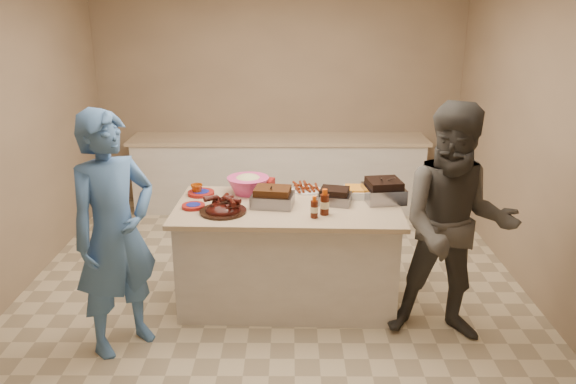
{
  "coord_description": "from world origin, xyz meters",
  "views": [
    {
      "loc": [
        0.15,
        -4.47,
        2.45
      ],
      "look_at": [
        0.13,
        -0.09,
        0.97
      ],
      "focal_mm": 35.0,
      "sensor_mm": 36.0,
      "label": 1
    }
  ],
  "objects_px": {
    "mustard_bottle": "(263,200)",
    "plastic_cup": "(197,195)",
    "rib_platter": "(223,212)",
    "bbq_bottle_a": "(314,217)",
    "roasting_pan": "(383,201)",
    "guest_gray": "(444,334)",
    "guest_blue": "(127,343)",
    "bbq_bottle_b": "(324,214)",
    "island": "(288,299)",
    "coleslaw_bowl": "(248,193)"
  },
  "relations": [
    {
      "from": "mustard_bottle",
      "to": "plastic_cup",
      "type": "distance_m",
      "value": 0.6
    },
    {
      "from": "roasting_pan",
      "to": "mustard_bottle",
      "type": "relative_size",
      "value": 2.75
    },
    {
      "from": "plastic_cup",
      "to": "guest_blue",
      "type": "distance_m",
      "value": 1.35
    },
    {
      "from": "island",
      "to": "mustard_bottle",
      "type": "xyz_separation_m",
      "value": [
        -0.21,
        0.13,
        0.87
      ]
    },
    {
      "from": "coleslaw_bowl",
      "to": "bbq_bottle_a",
      "type": "bearing_deg",
      "value": -46.33
    },
    {
      "from": "mustard_bottle",
      "to": "guest_gray",
      "type": "distance_m",
      "value": 1.8
    },
    {
      "from": "rib_platter",
      "to": "plastic_cup",
      "type": "relative_size",
      "value": 3.68
    },
    {
      "from": "island",
      "to": "plastic_cup",
      "type": "relative_size",
      "value": 18.1
    },
    {
      "from": "guest_blue",
      "to": "guest_gray",
      "type": "height_order",
      "value": "guest_gray"
    },
    {
      "from": "coleslaw_bowl",
      "to": "bbq_bottle_b",
      "type": "distance_m",
      "value": 0.82
    },
    {
      "from": "coleslaw_bowl",
      "to": "bbq_bottle_b",
      "type": "height_order",
      "value": "coleslaw_bowl"
    },
    {
      "from": "rib_platter",
      "to": "bbq_bottle_a",
      "type": "height_order",
      "value": "bbq_bottle_a"
    },
    {
      "from": "island",
      "to": "bbq_bottle_b",
      "type": "height_order",
      "value": "bbq_bottle_b"
    },
    {
      "from": "plastic_cup",
      "to": "guest_blue",
      "type": "bearing_deg",
      "value": -114.74
    },
    {
      "from": "bbq_bottle_b",
      "to": "bbq_bottle_a",
      "type": "bearing_deg",
      "value": -140.7
    },
    {
      "from": "roasting_pan",
      "to": "mustard_bottle",
      "type": "height_order",
      "value": "roasting_pan"
    },
    {
      "from": "mustard_bottle",
      "to": "guest_gray",
      "type": "xyz_separation_m",
      "value": [
        1.44,
        -0.66,
        -0.87
      ]
    },
    {
      "from": "bbq_bottle_b",
      "to": "guest_blue",
      "type": "bearing_deg",
      "value": -162.86
    },
    {
      "from": "mustard_bottle",
      "to": "rib_platter",
      "type": "bearing_deg",
      "value": -136.38
    },
    {
      "from": "coleslaw_bowl",
      "to": "mustard_bottle",
      "type": "relative_size",
      "value": 3.18
    },
    {
      "from": "bbq_bottle_b",
      "to": "guest_blue",
      "type": "xyz_separation_m",
      "value": [
        -1.51,
        -0.47,
        -0.87
      ]
    },
    {
      "from": "bbq_bottle_b",
      "to": "rib_platter",
      "type": "bearing_deg",
      "value": 177.13
    },
    {
      "from": "guest_blue",
      "to": "bbq_bottle_b",
      "type": "bearing_deg",
      "value": -29.94
    },
    {
      "from": "mustard_bottle",
      "to": "bbq_bottle_a",
      "type": "bearing_deg",
      "value": -43.72
    },
    {
      "from": "bbq_bottle_a",
      "to": "guest_gray",
      "type": "relative_size",
      "value": 0.1
    },
    {
      "from": "mustard_bottle",
      "to": "guest_gray",
      "type": "height_order",
      "value": "mustard_bottle"
    },
    {
      "from": "bbq_bottle_a",
      "to": "roasting_pan",
      "type": "bearing_deg",
      "value": 33.66
    },
    {
      "from": "roasting_pan",
      "to": "guest_blue",
      "type": "xyz_separation_m",
      "value": [
        -2.02,
        -0.79,
        -0.87
      ]
    },
    {
      "from": "guest_gray",
      "to": "plastic_cup",
      "type": "bearing_deg",
      "value": 168.22
    },
    {
      "from": "bbq_bottle_a",
      "to": "mustard_bottle",
      "type": "distance_m",
      "value": 0.58
    },
    {
      "from": "plastic_cup",
      "to": "coleslaw_bowl",
      "type": "bearing_deg",
      "value": 4.92
    },
    {
      "from": "rib_platter",
      "to": "guest_blue",
      "type": "bearing_deg",
      "value": -144.42
    },
    {
      "from": "plastic_cup",
      "to": "bbq_bottle_a",
      "type": "bearing_deg",
      "value": -28.53
    },
    {
      "from": "island",
      "to": "coleslaw_bowl",
      "type": "distance_m",
      "value": 0.99
    },
    {
      "from": "rib_platter",
      "to": "bbq_bottle_a",
      "type": "bearing_deg",
      "value": -8.61
    },
    {
      "from": "coleslaw_bowl",
      "to": "plastic_cup",
      "type": "height_order",
      "value": "coleslaw_bowl"
    },
    {
      "from": "bbq_bottle_b",
      "to": "guest_blue",
      "type": "height_order",
      "value": "bbq_bottle_b"
    },
    {
      "from": "rib_platter",
      "to": "plastic_cup",
      "type": "bearing_deg",
      "value": 122.54
    },
    {
      "from": "rib_platter",
      "to": "coleslaw_bowl",
      "type": "relative_size",
      "value": 1.03
    },
    {
      "from": "guest_blue",
      "to": "guest_gray",
      "type": "xyz_separation_m",
      "value": [
        2.45,
        0.14,
        0.0
      ]
    },
    {
      "from": "roasting_pan",
      "to": "coleslaw_bowl",
      "type": "distance_m",
      "value": 1.16
    },
    {
      "from": "plastic_cup",
      "to": "guest_gray",
      "type": "distance_m",
      "value": 2.34
    },
    {
      "from": "coleslaw_bowl",
      "to": "plastic_cup",
      "type": "distance_m",
      "value": 0.44
    },
    {
      "from": "bbq_bottle_a",
      "to": "mustard_bottle",
      "type": "relative_size",
      "value": 1.5
    },
    {
      "from": "coleslaw_bowl",
      "to": "guest_blue",
      "type": "xyz_separation_m",
      "value": [
        -0.87,
        -0.98,
        -0.87
      ]
    },
    {
      "from": "bbq_bottle_a",
      "to": "guest_gray",
      "type": "distance_m",
      "value": 1.37
    },
    {
      "from": "roasting_pan",
      "to": "guest_gray",
      "type": "height_order",
      "value": "roasting_pan"
    },
    {
      "from": "coleslaw_bowl",
      "to": "mustard_bottle",
      "type": "height_order",
      "value": "coleslaw_bowl"
    },
    {
      "from": "mustard_bottle",
      "to": "plastic_cup",
      "type": "relative_size",
      "value": 1.13
    },
    {
      "from": "bbq_bottle_a",
      "to": "plastic_cup",
      "type": "bearing_deg",
      "value": 151.47
    }
  ]
}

